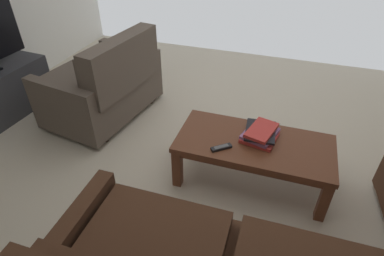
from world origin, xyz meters
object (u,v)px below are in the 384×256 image
Objects in this scene: loveseat_near at (105,84)px; book_stack at (260,133)px; tv_remote at (221,148)px; coffee_table at (254,148)px.

book_stack is at bearing 164.85° from loveseat_near.
loveseat_near is 1.53m from tv_remote.
loveseat_near reaches higher than coffee_table.
coffee_table is at bearing 66.22° from book_stack.
book_stack reaches higher than coffee_table.
loveseat_near reaches higher than tv_remote.
book_stack is 2.23× the size of tv_remote.
loveseat_near is 8.22× the size of tv_remote.
tv_remote is (0.22, 0.16, 0.07)m from coffee_table.
loveseat_near is 1.69m from book_stack.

